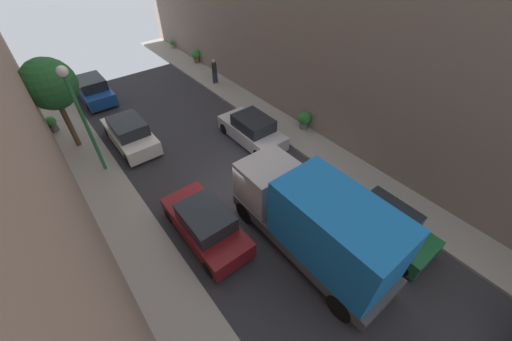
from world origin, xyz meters
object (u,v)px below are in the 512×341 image
object	(u,v)px
parked_car_left_2	(206,224)
delivery_truck	(316,222)
parked_car_left_4	(93,90)
potted_plant_3	(304,119)
lamp_post	(78,107)
potted_plant_0	(196,55)
street_tree_0	(50,85)
potted_plant_2	(52,123)
parked_car_left_3	(130,134)
parked_car_right_1	(381,223)
pedestrian	(214,71)
parked_car_right_2	(252,130)
potted_plant_1	(172,44)

from	to	relation	value
parked_car_left_2	delivery_truck	distance (m)	4.24
parked_car_left_4	potted_plant_3	distance (m)	14.24
potted_plant_3	lamp_post	world-z (taller)	lamp_post
parked_car_left_2	potted_plant_0	distance (m)	17.61
street_tree_0	potted_plant_2	xyz separation A→B (m)	(-0.70, 2.26, -3.01)
parked_car_left_3	potted_plant_3	size ratio (longest dim) A/B	4.01
parked_car_right_1	parked_car_left_3	bearing A→B (deg)	114.15
parked_car_right_1	potted_plant_3	bearing A→B (deg)	67.12
pedestrian	potted_plant_3	bearing A→B (deg)	-84.57
parked_car_right_2	lamp_post	world-z (taller)	lamp_post
parked_car_right_2	pedestrian	world-z (taller)	pedestrian
parked_car_right_1	delivery_truck	world-z (taller)	delivery_truck
delivery_truck	potted_plant_1	xyz separation A→B (m)	(5.71, 22.83, -1.27)
parked_car_left_3	parked_car_right_1	xyz separation A→B (m)	(5.40, -12.04, 0.00)
street_tree_0	delivery_truck	bearing A→B (deg)	-67.95
parked_car_left_2	parked_car_right_2	distance (m)	6.70
potted_plant_2	lamp_post	distance (m)	6.11
potted_plant_1	parked_car_right_2	bearing A→B (deg)	-100.81
parked_car_left_2	potted_plant_3	world-z (taller)	parked_car_left_2
delivery_truck	lamp_post	xyz separation A→B (m)	(-4.60, 9.62, 1.84)
lamp_post	parked_car_left_3	bearing A→B (deg)	34.64
street_tree_0	potted_plant_0	distance (m)	12.73
potted_plant_1	parked_car_left_3	bearing A→B (deg)	-125.26
parked_car_left_4	lamp_post	world-z (taller)	lamp_post
parked_car_left_4	potted_plant_2	xyz separation A→B (m)	(-3.09, -2.69, -0.06)
street_tree_0	potted_plant_3	distance (m)	12.96
delivery_truck	lamp_post	bearing A→B (deg)	115.56
parked_car_right_2	potted_plant_0	bearing A→B (deg)	75.02
potted_plant_0	potted_plant_3	size ratio (longest dim) A/B	0.98
delivery_truck	potted_plant_0	bearing A→B (deg)	72.71
delivery_truck	potted_plant_0	world-z (taller)	delivery_truck
delivery_truck	potted_plant_3	size ratio (longest dim) A/B	6.29
potted_plant_1	potted_plant_3	bearing A→B (deg)	-89.98
potted_plant_0	potted_plant_3	distance (m)	12.50
parked_car_left_2	potted_plant_2	xyz separation A→B (m)	(-3.09, 11.74, -0.06)
parked_car_left_3	pedestrian	bearing A→B (deg)	24.03
parked_car_left_2	parked_car_right_1	bearing A→B (deg)	-37.89
street_tree_0	potted_plant_1	world-z (taller)	street_tree_0
parked_car_left_3	parked_car_right_1	distance (m)	13.20
potted_plant_1	potted_plant_3	xyz separation A→B (m)	(0.01, -16.79, 0.22)
potted_plant_0	delivery_truck	bearing A→B (deg)	-107.29
potted_plant_2	parked_car_left_2	bearing A→B (deg)	-75.24
parked_car_left_4	parked_car_left_2	bearing A→B (deg)	-90.00
parked_car_right_2	potted_plant_3	size ratio (longest dim) A/B	4.01
parked_car_left_4	potted_plant_2	distance (m)	4.10
parked_car_left_2	street_tree_0	distance (m)	10.21
parked_car_left_4	potted_plant_0	bearing A→B (deg)	6.86
street_tree_0	potted_plant_1	bearing A→B (deg)	43.53
parked_car_right_2	lamp_post	size ratio (longest dim) A/B	0.80
potted_plant_2	potted_plant_0	bearing A→B (deg)	17.77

